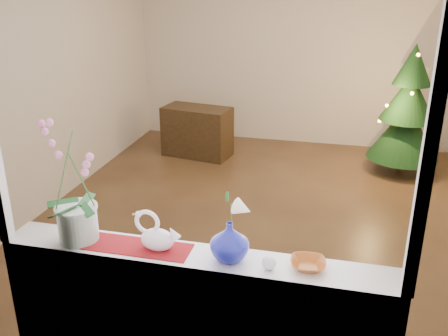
# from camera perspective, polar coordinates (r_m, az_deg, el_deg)

# --- Properties ---
(ground) EXTENTS (5.00, 5.00, 0.00)m
(ground) POSITION_cam_1_polar(r_m,az_deg,el_deg) (5.21, 4.50, -5.31)
(ground) COLOR #3B2618
(ground) RESTS_ON ground
(wall_back) EXTENTS (4.50, 0.10, 2.70)m
(wall_back) POSITION_cam_1_polar(r_m,az_deg,el_deg) (7.20, 8.24, 13.35)
(wall_back) COLOR beige
(wall_back) RESTS_ON ground
(wall_front) EXTENTS (4.50, 0.10, 2.70)m
(wall_front) POSITION_cam_1_polar(r_m,az_deg,el_deg) (2.43, -4.49, -2.71)
(wall_front) COLOR beige
(wall_front) RESTS_ON ground
(wall_left) EXTENTS (0.10, 5.00, 2.70)m
(wall_left) POSITION_cam_1_polar(r_m,az_deg,el_deg) (5.56, -18.95, 10.05)
(wall_left) COLOR beige
(wall_left) RESTS_ON ground
(windowsill) EXTENTS (2.20, 0.26, 0.04)m
(windowsill) POSITION_cam_1_polar(r_m,az_deg,el_deg) (2.75, -3.37, -10.21)
(windowsill) COLOR white
(windowsill) RESTS_ON window_apron
(window_frame) EXTENTS (2.22, 0.06, 1.60)m
(window_frame) POSITION_cam_1_polar(r_m,az_deg,el_deg) (2.34, -4.51, 5.44)
(window_frame) COLOR white
(window_frame) RESTS_ON windowsill
(runner) EXTENTS (0.70, 0.20, 0.01)m
(runner) POSITION_cam_1_polar(r_m,az_deg,el_deg) (2.86, -10.76, -8.71)
(runner) COLOR maroon
(runner) RESTS_ON windowsill
(orchid_pot) EXTENTS (0.31, 0.31, 0.70)m
(orchid_pot) POSITION_cam_1_polar(r_m,az_deg,el_deg) (2.84, -16.87, -1.69)
(orchid_pot) COLOR beige
(orchid_pot) RESTS_ON windowsill
(swan) EXTENTS (0.28, 0.18, 0.22)m
(swan) POSITION_cam_1_polar(r_m,az_deg,el_deg) (2.75, -7.67, -7.21)
(swan) COLOR white
(swan) RESTS_ON windowsill
(blue_vase) EXTENTS (0.28, 0.28, 0.25)m
(blue_vase) POSITION_cam_1_polar(r_m,az_deg,el_deg) (2.63, 0.63, -8.07)
(blue_vase) COLOR navy
(blue_vase) RESTS_ON windowsill
(lily) EXTENTS (0.14, 0.08, 0.19)m
(lily) POSITION_cam_1_polar(r_m,az_deg,el_deg) (2.53, 0.65, -3.76)
(lily) COLOR white
(lily) RESTS_ON blue_vase
(paperweight) EXTENTS (0.10, 0.10, 0.07)m
(paperweight) POSITION_cam_1_polar(r_m,az_deg,el_deg) (2.60, 5.17, -10.75)
(paperweight) COLOR silver
(paperweight) RESTS_ON windowsill
(amber_dish) EXTENTS (0.17, 0.17, 0.04)m
(amber_dish) POSITION_cam_1_polar(r_m,az_deg,el_deg) (2.65, 9.58, -10.86)
(amber_dish) COLOR #9F4C1A
(amber_dish) RESTS_ON windowsill
(xmas_tree) EXTENTS (1.13, 1.13, 1.58)m
(xmas_tree) POSITION_cam_1_polar(r_m,az_deg,el_deg) (6.45, 20.26, 6.23)
(xmas_tree) COLOR #10321B
(xmas_tree) RESTS_ON ground
(side_table) EXTENTS (0.95, 0.59, 0.67)m
(side_table) POSITION_cam_1_polar(r_m,az_deg,el_deg) (6.76, -3.08, 4.17)
(side_table) COLOR black
(side_table) RESTS_ON ground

